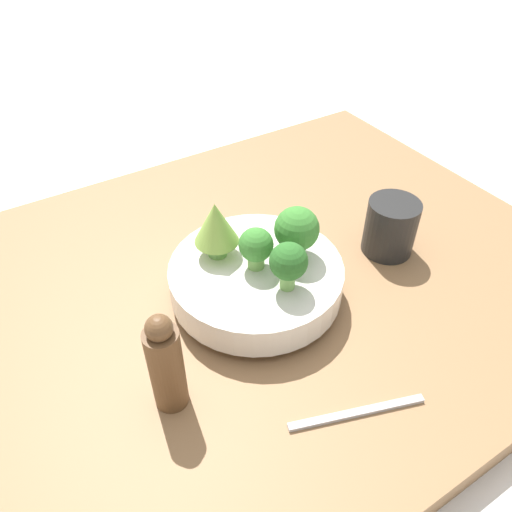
{
  "coord_description": "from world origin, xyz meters",
  "views": [
    {
      "loc": [
        -0.32,
        -0.51,
        0.61
      ],
      "look_at": [
        -0.03,
        -0.04,
        0.13
      ],
      "focal_mm": 35.0,
      "sensor_mm": 36.0,
      "label": 1
    }
  ],
  "objects_px": {
    "pepper_mill": "(166,364)",
    "bowl": "(256,279)",
    "cup": "(391,227)",
    "fork": "(357,413)"
  },
  "relations": [
    {
      "from": "pepper_mill",
      "to": "bowl",
      "type": "bearing_deg",
      "value": 28.19
    },
    {
      "from": "cup",
      "to": "pepper_mill",
      "type": "xyz_separation_m",
      "value": [
        -0.44,
        -0.08,
        0.03
      ]
    },
    {
      "from": "bowl",
      "to": "fork",
      "type": "distance_m",
      "value": 0.25
    },
    {
      "from": "bowl",
      "to": "cup",
      "type": "bearing_deg",
      "value": -5.1
    },
    {
      "from": "cup",
      "to": "pepper_mill",
      "type": "relative_size",
      "value": 0.62
    },
    {
      "from": "bowl",
      "to": "fork",
      "type": "relative_size",
      "value": 1.51
    },
    {
      "from": "cup",
      "to": "fork",
      "type": "relative_size",
      "value": 0.56
    },
    {
      "from": "pepper_mill",
      "to": "fork",
      "type": "xyz_separation_m",
      "value": [
        0.19,
        -0.14,
        -0.07
      ]
    },
    {
      "from": "bowl",
      "to": "pepper_mill",
      "type": "height_order",
      "value": "pepper_mill"
    },
    {
      "from": "pepper_mill",
      "to": "fork",
      "type": "relative_size",
      "value": 0.89
    }
  ]
}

